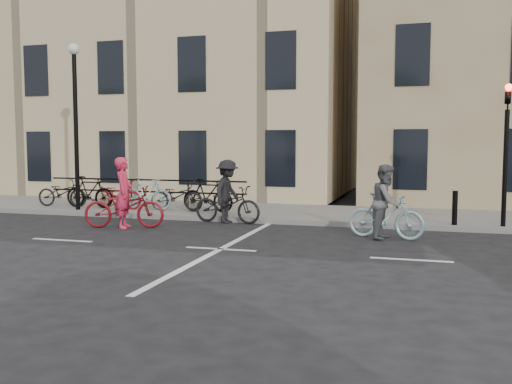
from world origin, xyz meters
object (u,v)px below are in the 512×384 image
(lamp_post, at_px, (75,105))
(cyclist_dark, at_px, (227,198))
(cyclist_pink, at_px, (124,203))
(cyclist_grey, at_px, (386,209))
(traffic_light, at_px, (506,137))

(lamp_post, bearing_deg, cyclist_dark, -5.40)
(cyclist_pink, relative_size, cyclist_dark, 1.08)
(cyclist_pink, bearing_deg, cyclist_dark, -70.64)
(cyclist_grey, bearing_deg, lamp_post, 90.12)
(traffic_light, relative_size, cyclist_grey, 2.03)
(cyclist_grey, height_order, cyclist_dark, cyclist_dark)
(lamp_post, bearing_deg, traffic_light, -0.27)
(lamp_post, distance_m, cyclist_pink, 4.62)
(traffic_light, bearing_deg, cyclist_dark, -176.60)
(lamp_post, relative_size, cyclist_dark, 2.49)
(lamp_post, height_order, cyclist_pink, lamp_post)
(traffic_light, relative_size, lamp_post, 0.74)
(lamp_post, relative_size, cyclist_grey, 2.75)
(lamp_post, height_order, cyclist_grey, lamp_post)
(cyclist_dark, bearing_deg, traffic_light, -79.50)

